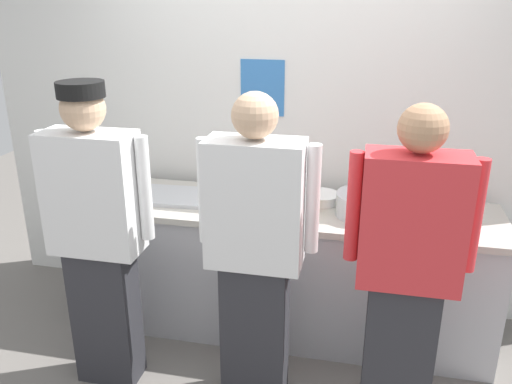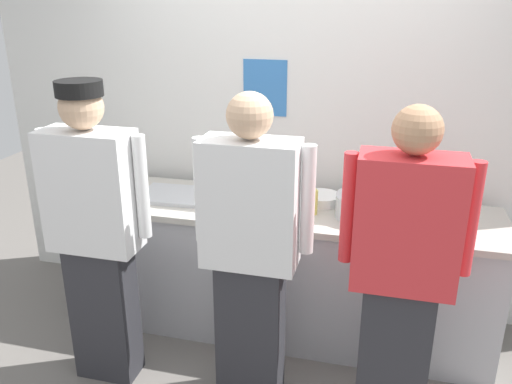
{
  "view_description": "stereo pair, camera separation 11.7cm",
  "coord_description": "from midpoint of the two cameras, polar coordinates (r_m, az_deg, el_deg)",
  "views": [
    {
      "loc": [
        0.52,
        -2.69,
        2.13
      ],
      "look_at": [
        -0.13,
        0.32,
        0.98
      ],
      "focal_mm": 37.18,
      "sensor_mm": 36.0,
      "label": 1
    },
    {
      "loc": [
        0.64,
        -2.67,
        2.13
      ],
      "look_at": [
        -0.13,
        0.32,
        0.98
      ],
      "focal_mm": 37.18,
      "sensor_mm": 36.0,
      "label": 2
    }
  ],
  "objects": [
    {
      "name": "ramekin_green_sauce",
      "position": [
        3.68,
        -12.47,
        0.54
      ],
      "size": [
        0.08,
        0.08,
        0.04
      ],
      "color": "white",
      "rests_on": "prep_counter"
    },
    {
      "name": "ramekin_red_sauce",
      "position": [
        3.14,
        22.38,
        -4.13
      ],
      "size": [
        0.09,
        0.09,
        0.04
      ],
      "color": "white",
      "rests_on": "prep_counter"
    },
    {
      "name": "wall_back",
      "position": [
        3.63,
        4.99,
        8.23
      ],
      "size": [
        4.31,
        0.11,
        2.73
      ],
      "color": "silver",
      "rests_on": "ground"
    },
    {
      "name": "plate_stack_rear",
      "position": [
        3.43,
        -0.96,
        -0.26
      ],
      "size": [
        0.19,
        0.19,
        0.07
      ],
      "color": "white",
      "rests_on": "prep_counter"
    },
    {
      "name": "chef_near_left",
      "position": [
        2.99,
        -15.81,
        -3.97
      ],
      "size": [
        0.62,
        0.24,
        1.74
      ],
      "color": "#2D2D33",
      "rests_on": "ground"
    },
    {
      "name": "deli_cup",
      "position": [
        3.25,
        18.76,
        -2.47
      ],
      "size": [
        0.09,
        0.09,
        0.09
      ],
      "primitive_type": "cylinder",
      "color": "white",
      "rests_on": "prep_counter"
    },
    {
      "name": "chef_center",
      "position": [
        2.72,
        0.72,
        -6.17
      ],
      "size": [
        0.62,
        0.24,
        1.71
      ],
      "color": "#2D2D33",
      "rests_on": "ground"
    },
    {
      "name": "plate_stack_front",
      "position": [
        3.4,
        8.04,
        -0.74
      ],
      "size": [
        0.24,
        0.24,
        0.06
      ],
      "color": "white",
      "rests_on": "prep_counter"
    },
    {
      "name": "squeeze_bottle_spare",
      "position": [
        3.15,
        19.64,
        -2.41
      ],
      "size": [
        0.05,
        0.05,
        0.19
      ],
      "color": "orange",
      "rests_on": "prep_counter"
    },
    {
      "name": "chef_far_right",
      "position": [
        2.66,
        16.68,
        -8.12
      ],
      "size": [
        0.62,
        0.24,
        1.7
      ],
      "color": "#2D2D33",
      "rests_on": "ground"
    },
    {
      "name": "mixing_bowl_steel",
      "position": [
        3.23,
        12.81,
        -1.52
      ],
      "size": [
        0.37,
        0.37,
        0.14
      ],
      "primitive_type": "cylinder",
      "color": "#B7BABF",
      "rests_on": "prep_counter"
    },
    {
      "name": "prep_counter",
      "position": [
        3.52,
        3.23,
        -8.2
      ],
      "size": [
        2.75,
        0.67,
        0.88
      ],
      "color": "#B2B2B7",
      "rests_on": "ground"
    },
    {
      "name": "ramekin_orange_sauce",
      "position": [
        3.17,
        2.66,
        -2.25
      ],
      "size": [
        0.09,
        0.09,
        0.04
      ],
      "color": "white",
      "rests_on": "prep_counter"
    },
    {
      "name": "sheet_tray",
      "position": [
        3.51,
        -7.49,
        -0.35
      ],
      "size": [
        0.5,
        0.37,
        0.02
      ],
      "primitive_type": "cube",
      "rotation": [
        0.0,
        0.0,
        0.05
      ],
      "color": "#B7BABF",
      "rests_on": "prep_counter"
    },
    {
      "name": "ground_plane",
      "position": [
        3.47,
        1.86,
        -17.37
      ],
      "size": [
        9.0,
        9.0,
        0.0
      ],
      "primitive_type": "plane",
      "color": "slate"
    },
    {
      "name": "squeeze_bottle_primary",
      "position": [
        3.21,
        7.22,
        -0.88
      ],
      "size": [
        0.05,
        0.05,
        0.19
      ],
      "color": "#E5E066",
      "rests_on": "prep_counter"
    },
    {
      "name": "squeeze_bottle_secondary",
      "position": [
        3.41,
        2.9,
        0.5
      ],
      "size": [
        0.06,
        0.06,
        0.18
      ],
      "color": "red",
      "rests_on": "prep_counter"
    },
    {
      "name": "ramekin_yellow_sauce",
      "position": [
        3.31,
        3.39,
        -1.29
      ],
      "size": [
        0.09,
        0.09,
        0.04
      ],
      "color": "white",
      "rests_on": "prep_counter"
    }
  ]
}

